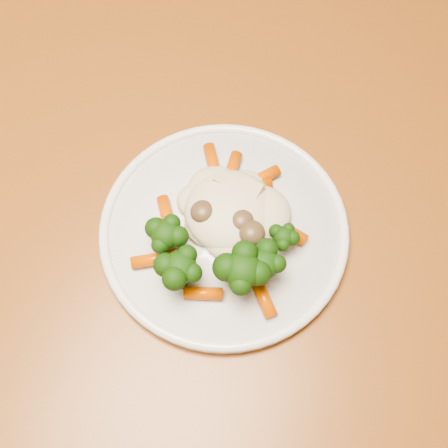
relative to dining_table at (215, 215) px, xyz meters
name	(u,v)px	position (x,y,z in m)	size (l,w,h in m)	color
dining_table	(215,215)	(0.00, 0.00, 0.00)	(1.32, 0.88, 0.75)	#935422
plate	(224,230)	(0.03, -0.05, 0.09)	(0.24, 0.24, 0.01)	white
meal	(226,235)	(0.04, -0.07, 0.12)	(0.15, 0.17, 0.05)	beige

